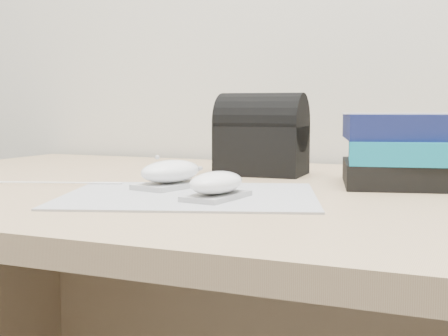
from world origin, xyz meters
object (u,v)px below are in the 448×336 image
at_px(mouse_rear, 171,174).
at_px(pouch, 262,135).
at_px(book_stack, 420,150).
at_px(mouse_front, 216,185).

distance_m(mouse_rear, pouch, 0.24).
xyz_separation_m(mouse_rear, book_stack, (0.32, 0.18, 0.03)).
bearing_deg(pouch, mouse_front, -80.86).
distance_m(mouse_front, book_stack, 0.33).
bearing_deg(pouch, book_stack, -10.80).
bearing_deg(mouse_rear, book_stack, 29.46).
xyz_separation_m(mouse_front, pouch, (-0.05, 0.30, 0.05)).
bearing_deg(book_stack, mouse_rear, -150.54).
bearing_deg(book_stack, mouse_front, -130.46).
bearing_deg(mouse_front, pouch, 99.14).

